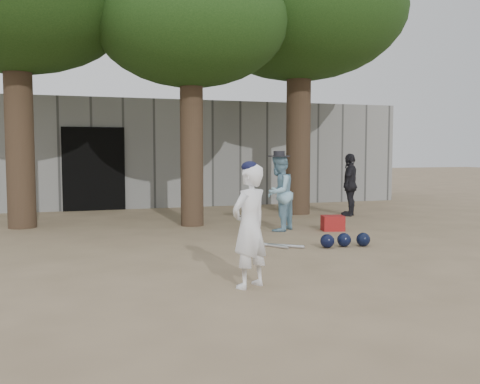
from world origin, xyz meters
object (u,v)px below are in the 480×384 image
object	(u,v)px
boy_player	(250,226)
spectator_dark	(350,185)
red_bag	(333,223)
spectator_blue	(279,193)

from	to	relation	value
boy_player	spectator_dark	size ratio (longest dim) A/B	0.95
boy_player	red_bag	size ratio (longest dim) A/B	3.41
spectator_dark	red_bag	xyz separation A→B (m)	(-1.56, -2.04, -0.61)
boy_player	spectator_dark	distance (m)	7.29
spectator_blue	red_bag	distance (m)	1.23
spectator_blue	boy_player	bearing A→B (deg)	20.00
boy_player	red_bag	bearing A→B (deg)	-158.95
spectator_blue	red_bag	world-z (taller)	spectator_blue
boy_player	red_bag	xyz separation A→B (m)	(3.04, 3.62, -0.57)
boy_player	red_bag	world-z (taller)	boy_player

